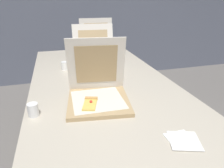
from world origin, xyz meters
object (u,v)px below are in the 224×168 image
cup_white_far (65,66)px  napkin_pile (183,140)px  table (103,89)px  cup_white_near_left (33,110)px  pizza_box_front (98,93)px  pizza_box_back (99,51)px  pizza_box_middle (96,66)px

cup_white_far → napkin_pile: (0.42, -1.07, -0.03)m
table → cup_white_far: 0.45m
cup_white_near_left → cup_white_far: same height
cup_white_near_left → pizza_box_front: bearing=10.6°
table → pizza_box_back: (0.13, 0.70, 0.10)m
pizza_box_middle → napkin_pile: size_ratio=2.84×
table → cup_white_near_left: 0.55m
pizza_box_middle → cup_white_near_left: 0.72m
table → cup_white_near_left: size_ratio=30.86×
cup_white_near_left → cup_white_far: bearing=73.8°
pizza_box_front → cup_white_near_left: pizza_box_front is taller
cup_white_near_left → pizza_box_back: bearing=60.7°
pizza_box_front → pizza_box_back: pizza_box_back is taller
pizza_box_front → pizza_box_back: 0.97m
cup_white_far → napkin_pile: cup_white_far is taller
pizza_box_middle → pizza_box_back: bearing=79.3°
pizza_box_middle → cup_white_near_left: bearing=-123.7°
table → cup_white_far: size_ratio=30.86×
table → pizza_box_middle: (0.00, 0.25, 0.10)m
pizza_box_middle → napkin_pile: bearing=-74.7°
table → pizza_box_middle: 0.27m
pizza_box_middle → napkin_pile: (0.18, -0.94, -0.05)m
pizza_box_front → napkin_pile: size_ratio=2.45×
cup_white_far → cup_white_near_left: bearing=-106.2°
cup_white_near_left → napkin_pile: cup_white_near_left is taller
table → pizza_box_front: bearing=-110.0°
pizza_box_back → cup_white_far: size_ratio=5.31×
pizza_box_back → napkin_pile: 1.40m
table → cup_white_near_left: bearing=-144.5°
table → pizza_box_back: bearing=79.7°
cup_white_near_left → cup_white_far: 0.72m
pizza_box_front → napkin_pile: bearing=-50.5°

